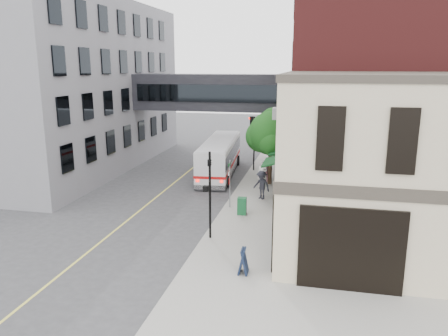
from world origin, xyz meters
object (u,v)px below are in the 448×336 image
at_px(bus, 220,156).
at_px(newspaper_box, 242,206).
at_px(sandwich_board, 243,261).
at_px(pedestrian_b, 267,171).
at_px(pedestrian_c, 262,185).
at_px(pedestrian_a, 262,174).

height_order(bus, newspaper_box, bus).
bearing_deg(bus, sandwich_board, -73.94).
xyz_separation_m(pedestrian_b, newspaper_box, (-0.59, -7.51, -0.37)).
bearing_deg(bus, pedestrian_c, -56.27).
height_order(bus, pedestrian_b, bus).
relative_size(pedestrian_c, newspaper_box, 1.85).
distance_m(bus, pedestrian_a, 5.30).
xyz_separation_m(bus, pedestrian_c, (4.27, -6.40, -0.46)).
relative_size(pedestrian_b, newspaper_box, 1.72).
height_order(bus, pedestrian_a, bus).
height_order(pedestrian_b, pedestrian_c, pedestrian_c).
distance_m(bus, pedestrian_b, 4.70).
bearing_deg(pedestrian_b, newspaper_box, -122.04).
xyz_separation_m(pedestrian_c, sandwich_board, (0.63, -10.66, -0.40)).
height_order(pedestrian_c, sandwich_board, pedestrian_c).
bearing_deg(pedestrian_a, newspaper_box, -89.35).
bearing_deg(pedestrian_a, pedestrian_b, 86.18).
height_order(pedestrian_b, sandwich_board, pedestrian_b).
distance_m(pedestrian_a, pedestrian_c, 2.91).
bearing_deg(newspaper_box, sandwich_board, -81.99).
distance_m(pedestrian_c, newspaper_box, 3.39).
relative_size(bus, newspaper_box, 10.28).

